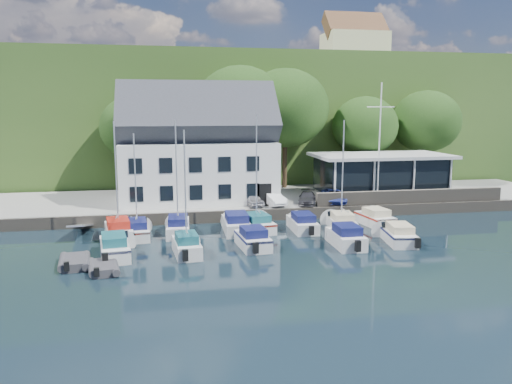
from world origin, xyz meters
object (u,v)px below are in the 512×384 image
boat_r1_2 (177,177)px  boat_r2_2 (253,237)px  dinghy_0 (75,260)px  boat_r1_7 (375,216)px  boat_r1_0 (116,175)px  car_dgrey (307,198)px  club_pavilion (380,175)px  boat_r1_3 (236,222)px  boat_r1_4 (256,177)px  car_white (272,198)px  boat_r1_6 (342,178)px  car_silver (253,199)px  boat_r1_1 (135,182)px  boat_r2_3 (346,235)px  car_blue (334,195)px  harbor_building (198,154)px  flagpole (379,143)px  boat_r1_5 (302,222)px  boat_r2_1 (185,187)px  boat_r2_0 (115,245)px  boat_r2_4 (398,233)px  dinghy_1 (103,266)px

boat_r1_2 → boat_r2_2: bearing=-41.1°
dinghy_0 → boat_r1_7: bearing=9.5°
boat_r1_0 → car_dgrey: bearing=10.0°
boat_r2_2 → club_pavilion: bearing=35.8°
boat_r1_3 → boat_r1_0: bearing=-175.3°
boat_r2_2 → dinghy_0: boat_r2_2 is taller
boat_r1_2 → boat_r1_4: size_ratio=1.03×
car_white → boat_r1_2: bearing=-160.7°
boat_r1_6 → boat_r2_2: bearing=-145.1°
car_silver → boat_r1_1: bearing=-159.3°
boat_r2_3 → boat_r1_1: bearing=161.2°
boat_r1_1 → car_blue: bearing=12.6°
car_dgrey → boat_r2_3: size_ratio=0.66×
harbor_building → boat_r1_6: bearing=-41.4°
flagpole → boat_r1_5: (-8.75, -5.52, -5.72)m
boat_r1_3 → boat_r2_1: size_ratio=0.72×
boat_r1_5 → boat_r2_0: size_ratio=0.94×
boat_r1_1 → boat_r1_5: 13.24m
car_dgrey → boat_r1_6: bearing=-60.0°
harbor_building → car_dgrey: 10.95m
boat_r2_1 → boat_r2_4: (15.14, 0.25, -3.85)m
car_blue → boat_r2_3: car_blue is taller
boat_r2_4 → dinghy_1: bearing=-162.7°
boat_r1_4 → boat_r2_4: size_ratio=1.47×
harbor_building → boat_r1_2: (-2.24, -8.78, -0.91)m
dinghy_0 → car_silver: bearing=34.7°
car_white → boat_r2_3: size_ratio=0.69×
car_silver → car_dgrey: 5.02m
boat_r1_1 → car_dgrey: bearing=14.6°
car_blue → boat_r2_1: bearing=-131.0°
car_silver → boat_r2_2: 10.12m
boat_r2_0 → boat_r2_2: (9.24, 0.41, -0.02)m
harbor_building → boat_r2_2: size_ratio=2.68×
boat_r2_0 → car_dgrey: bearing=24.4°
boat_r1_2 → boat_r2_1: bearing=-83.3°
boat_r1_6 → boat_r2_2: 9.60m
boat_r1_2 → dinghy_0: (-6.50, -6.89, -4.07)m
car_blue → boat_r2_0: bearing=-139.6°
harbor_building → boat_r1_0: size_ratio=1.52×
boat_r1_3 → boat_r1_4: (1.63, 0.03, 3.54)m
boat_r1_3 → boat_r1_4: bearing=2.6°
boat_r1_2 → boat_r1_6: boat_r1_2 is taller
boat_r1_1 → boat_r2_0: (-1.22, -4.86, -3.43)m
harbor_building → boat_r2_3: bearing=-57.2°
boat_r1_6 → boat_r2_1: (-12.58, -4.98, 0.44)m
harbor_building → boat_r1_4: (3.90, -8.83, -1.03)m
boat_r1_0 → boat_r2_2: boat_r1_0 is taller
car_white → dinghy_1: 18.95m
boat_r1_3 → dinghy_1: boat_r1_3 is taller
car_blue → boat_r1_1: bearing=-151.1°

